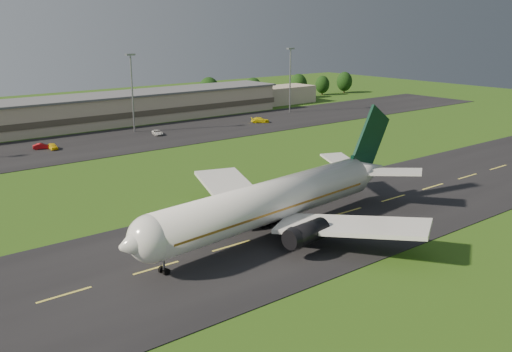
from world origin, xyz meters
TOP-DOWN VIEW (x-y plane):
  - ground at (0.00, 0.00)m, footprint 360.00×360.00m
  - taxiway at (0.00, 0.00)m, footprint 220.00×30.00m
  - apron at (0.00, 72.00)m, footprint 260.00×30.00m
  - airliner at (-14.79, 0.09)m, footprint 51.23×41.93m
  - terminal at (6.40, 96.18)m, footprint 145.00×16.00m
  - light_mast_centre at (5.00, 80.00)m, footprint 2.40×1.20m
  - light_mast_east at (60.00, 80.00)m, footprint 2.40×1.20m
  - tree_line at (33.09, 106.01)m, footprint 193.93×8.84m
  - service_vehicle_a at (-19.42, 72.17)m, footprint 1.88×4.11m
  - service_vehicle_b at (-21.26, 73.90)m, footprint 4.23×2.57m
  - service_vehicle_c at (7.67, 72.43)m, footprint 3.12×4.87m
  - service_vehicle_d at (39.98, 70.39)m, footprint 5.54×4.64m

SIDE VIEW (x-z plane):
  - ground at x=0.00m, z-range 0.00..0.00m
  - taxiway at x=0.00m, z-range 0.00..0.10m
  - apron at x=0.00m, z-range 0.00..0.10m
  - service_vehicle_c at x=7.67m, z-range 0.10..1.35m
  - service_vehicle_b at x=-21.26m, z-range 0.10..1.42m
  - service_vehicle_a at x=-19.42m, z-range 0.10..1.47m
  - service_vehicle_d at x=39.98m, z-range 0.10..1.62m
  - terminal at x=6.40m, z-range -0.21..8.19m
  - airliner at x=-14.79m, z-range -3.13..12.45m
  - tree_line at x=33.09m, z-range -0.22..9.86m
  - light_mast_centre at x=5.00m, z-range 2.56..22.91m
  - light_mast_east at x=60.00m, z-range 2.56..22.91m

